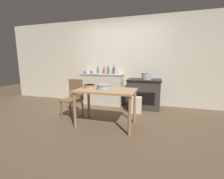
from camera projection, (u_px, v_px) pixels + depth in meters
name	position (u px, v px, depth m)	size (l,w,h in m)	color
ground_plane	(105.00, 120.00, 3.28)	(14.00, 14.00, 0.00)	brown
wall_back	(122.00, 62.00, 4.55)	(8.00, 0.07, 2.55)	beige
counter_cabinet	(103.00, 89.00, 4.58)	(1.27, 0.51, 0.92)	beige
stove	(144.00, 94.00, 4.17)	(0.90, 0.67, 0.80)	#38332D
work_table	(106.00, 95.00, 2.92)	(1.14, 0.71, 0.74)	#A87F56
chair	(74.00, 97.00, 3.39)	(0.42, 0.42, 0.88)	brown
flour_sack	(136.00, 105.00, 3.77)	(0.29, 0.20, 0.41)	beige
stock_pot	(147.00, 76.00, 4.00)	(0.27, 0.27, 0.21)	#A8A8AD
mixing_bowl_large	(89.00, 86.00, 3.06)	(0.24, 0.24, 0.07)	tan
mixing_bowl_small	(104.00, 86.00, 2.95)	(0.29, 0.29, 0.09)	#93A8B2
bottle_far_left	(119.00, 72.00, 4.43)	(0.06, 0.06, 0.18)	silver
bottle_left	(98.00, 71.00, 4.55)	(0.08, 0.08, 0.25)	#517F5B
bottle_mid_left	(114.00, 70.00, 4.52)	(0.07, 0.07, 0.27)	#3D5675
bottle_center_left	(104.00, 71.00, 4.63)	(0.06, 0.06, 0.23)	olive
bottle_center	(108.00, 71.00, 4.50)	(0.07, 0.07, 0.24)	#3D5675
cup_center_right	(92.00, 72.00, 4.50)	(0.09, 0.09, 0.09)	#4C6B99
cup_mid_right	(85.00, 72.00, 4.46)	(0.07, 0.07, 0.09)	#4C6B99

